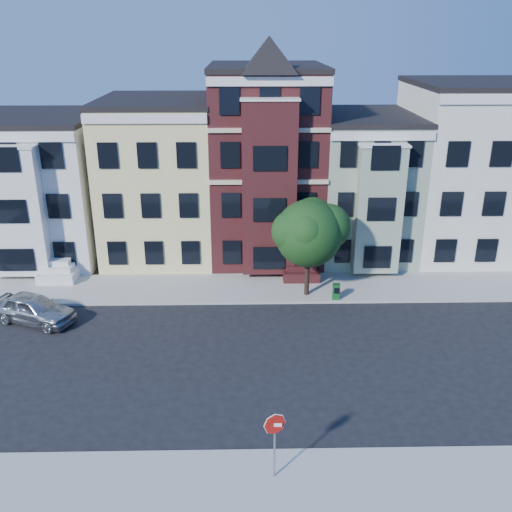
{
  "coord_description": "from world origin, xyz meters",
  "views": [
    {
      "loc": [
        -1.43,
        -22.58,
        14.32
      ],
      "look_at": [
        -0.9,
        2.77,
        4.2
      ],
      "focal_mm": 40.0,
      "sensor_mm": 36.0,
      "label": 1
    }
  ],
  "objects_px": {
    "street_tree": "(308,238)",
    "parked_car": "(33,309)",
    "newspaper_box": "(336,291)",
    "stop_sign": "(275,442)"
  },
  "relations": [
    {
      "from": "newspaper_box",
      "to": "stop_sign",
      "type": "bearing_deg",
      "value": -99.11
    },
    {
      "from": "stop_sign",
      "to": "newspaper_box",
      "type": "bearing_deg",
      "value": 76.27
    },
    {
      "from": "street_tree",
      "to": "stop_sign",
      "type": "height_order",
      "value": "street_tree"
    },
    {
      "from": "street_tree",
      "to": "newspaper_box",
      "type": "xyz_separation_m",
      "value": [
        1.59,
        -0.64,
        -2.99
      ]
    },
    {
      "from": "parked_car",
      "to": "newspaper_box",
      "type": "xyz_separation_m",
      "value": [
        16.16,
        2.1,
        -0.16
      ]
    },
    {
      "from": "street_tree",
      "to": "stop_sign",
      "type": "xyz_separation_m",
      "value": [
        -2.58,
        -14.29,
        -2.0
      ]
    },
    {
      "from": "street_tree",
      "to": "parked_car",
      "type": "distance_m",
      "value": 15.09
    },
    {
      "from": "newspaper_box",
      "to": "parked_car",
      "type": "bearing_deg",
      "value": -164.73
    },
    {
      "from": "street_tree",
      "to": "parked_car",
      "type": "xyz_separation_m",
      "value": [
        -14.57,
        -2.74,
        -2.82
      ]
    },
    {
      "from": "street_tree",
      "to": "newspaper_box",
      "type": "bearing_deg",
      "value": -21.99
    }
  ]
}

